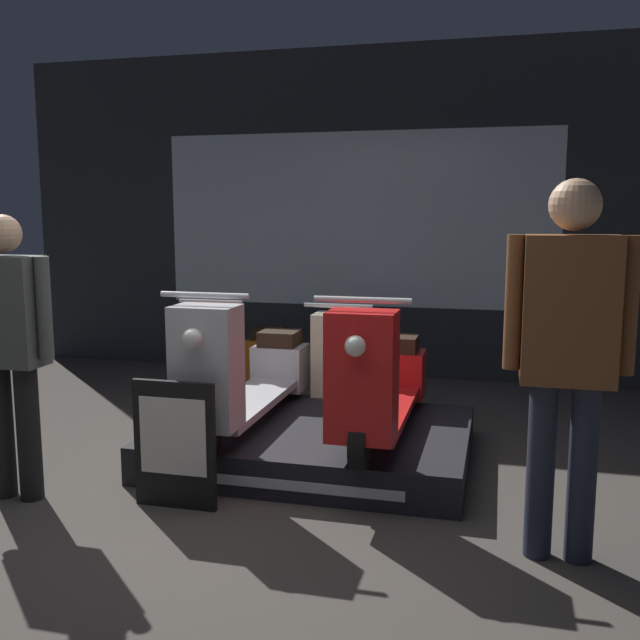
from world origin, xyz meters
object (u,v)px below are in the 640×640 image
Objects in this scene: scooter_display_left at (244,373)px; scooter_backrow_0 at (239,359)px; person_right_browsing at (568,341)px; person_left_browsing at (9,337)px; scooter_backrow_1 at (354,365)px; price_sign_board at (175,444)px; scooter_display_right at (380,381)px.

scooter_backrow_0 is at bearing 111.93° from scooter_display_left.
scooter_backrow_0 is 3.56m from person_right_browsing.
scooter_display_left is 1.11× the size of person_left_browsing.
scooter_display_left is 1.58m from scooter_backrow_1.
person_right_browsing reaches higher than price_sign_board.
price_sign_board is (-0.10, -0.83, -0.22)m from scooter_display_left.
scooter_backrow_0 is (-0.60, 1.50, -0.24)m from scooter_display_left.
scooter_backrow_1 is 1.11× the size of person_left_browsing.
scooter_backrow_1 is (-0.47, 1.50, -0.24)m from scooter_display_right.
price_sign_board is (-0.53, -2.33, 0.02)m from scooter_backrow_1.
scooter_display_right is at bearing -72.51° from scooter_backrow_1.
scooter_display_left is 1.43m from person_left_browsing.
scooter_backrow_0 is (-1.50, 1.50, -0.24)m from scooter_display_right.
person_right_browsing is 2.47× the size of price_sign_board.
scooter_display_right is 2.17m from person_left_browsing.
price_sign_board is at bearing 5.46° from person_left_browsing.
scooter_backrow_0 is at bearing 180.00° from scooter_backrow_1.
price_sign_board is (-2.01, 0.09, -0.68)m from person_right_browsing.
person_left_browsing reaches higher than scooter_backrow_1.
scooter_backrow_0 is 2.53m from person_left_browsing.
scooter_display_right is 1.00× the size of scooter_backrow_0.
person_left_browsing reaches higher than price_sign_board.
scooter_display_right is at bearing -44.94° from scooter_backrow_0.
person_right_browsing is (2.51, -2.42, 0.70)m from scooter_backrow_0.
scooter_display_left is 1.63m from scooter_backrow_0.
price_sign_board is (0.94, 0.09, -0.57)m from person_left_browsing.
scooter_display_left is 0.87m from price_sign_board.
scooter_backrow_1 is (0.43, 1.50, -0.24)m from scooter_display_left.
scooter_backrow_1 reaches higher than price_sign_board.
person_left_browsing is (-0.44, -2.42, 0.59)m from scooter_backrow_0.
person_left_browsing is (-1.47, -2.42, 0.59)m from scooter_backrow_1.
price_sign_board is at bearing -140.17° from scooter_display_right.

